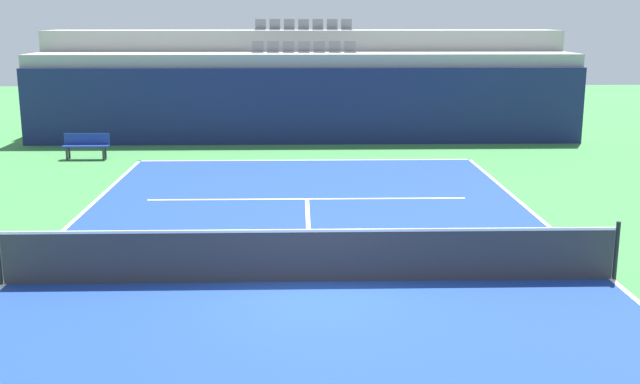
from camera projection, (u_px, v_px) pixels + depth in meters
The scene contains 14 objects.
ground_plane at pixel (311, 282), 13.88m from camera, with size 80.00×80.00×0.00m, color #387A3D.
court_surface at pixel (311, 282), 13.88m from camera, with size 11.00×24.00×0.01m, color navy.
baseline_far at pixel (305, 160), 25.52m from camera, with size 11.00×0.10×0.00m, color white.
sideline_left at pixel (4, 284), 13.73m from camera, with size 0.10×24.00×0.00m, color white.
sideline_right at pixel (611, 279), 14.01m from camera, with size 0.10×24.00×0.00m, color white.
service_line_far at pixel (307, 199), 20.11m from camera, with size 8.26×0.10×0.00m, color white.
centre_service_line at pixel (309, 233), 16.99m from camera, with size 0.10×6.40×0.00m, color white.
back_wall at pixel (305, 106), 28.49m from camera, with size 20.70×0.30×2.81m, color navy.
stands_tier_lower at pixel (304, 96), 29.76m from camera, with size 20.70×2.40×3.28m, color #9E9E99.
stands_tier_upper at pixel (304, 81), 32.01m from camera, with size 20.70×2.40×4.10m, color #9E9E99.
seating_row_lower at pixel (304, 50), 29.46m from camera, with size 3.96×0.44×0.44m.
seating_row_upper at pixel (304, 27), 31.62m from camera, with size 3.96×0.44×0.44m.
tennis_net at pixel (311, 255), 13.76m from camera, with size 11.08×0.08×1.07m.
player_bench at pixel (86, 144), 25.68m from camera, with size 1.50×0.40×0.85m.
Camera 1 is at (-0.18, -13.17, 4.66)m, focal length 43.45 mm.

